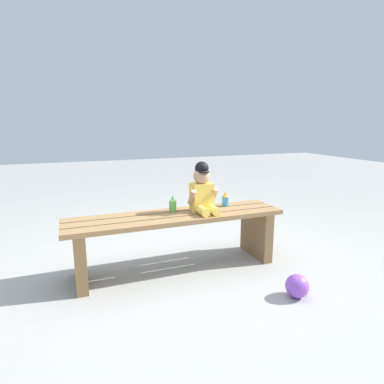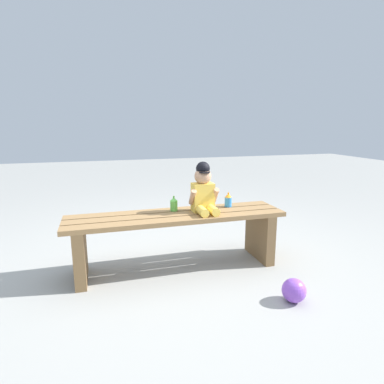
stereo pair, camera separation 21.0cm
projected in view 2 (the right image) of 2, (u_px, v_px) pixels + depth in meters
name	position (u px, v px, depth m)	size (l,w,h in m)	color
ground_plane	(177.00, 267.00, 2.66)	(16.00, 16.00, 0.00)	#999993
park_bench	(177.00, 231.00, 2.59)	(1.72, 0.40, 0.46)	olive
child_figure	(203.00, 190.00, 2.59)	(0.23, 0.27, 0.40)	#F2C64C
sippy_cup_left	(173.00, 204.00, 2.64)	(0.06, 0.06, 0.12)	#66CC4C
sippy_cup_right	(228.00, 200.00, 2.77)	(0.06, 0.06, 0.12)	#338CE5
toy_ball	(294.00, 290.00, 2.14)	(0.16, 0.16, 0.16)	#8C4CCC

